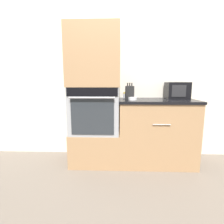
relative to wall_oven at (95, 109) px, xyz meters
The scene contains 11 objects.
ground_plane 0.90m from the wall_oven, 40.64° to the right, with size 12.00×12.00×0.00m, color #6B6056.
wall_back 0.67m from the wall_oven, 44.00° to the left, with size 8.00×0.05×2.50m.
oven_cabinet_base 0.55m from the wall_oven, 90.00° to the left, with size 0.69×0.60×0.46m.
wall_oven is the anchor object (origin of this frame).
oven_cabinet_upper 0.71m from the wall_oven, 90.00° to the left, with size 0.69×0.60×0.79m.
counter_unit 0.92m from the wall_oven, ahead, with size 1.07×0.63×0.92m.
microwave 1.22m from the wall_oven, ahead, with size 0.31×0.28×0.24m.
knife_block 0.54m from the wall_oven, ahead, with size 0.12×0.12×0.23m.
bowl 0.55m from the wall_oven, ahead, with size 0.12×0.12×0.04m.
condiment_jar_near 0.49m from the wall_oven, 23.29° to the left, with size 0.04×0.04×0.09m.
condiment_jar_mid 0.63m from the wall_oven, 24.48° to the left, with size 0.05×0.05×0.07m.
Camera 1 is at (-0.02, -2.15, 1.16)m, focal length 28.00 mm.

